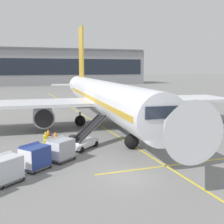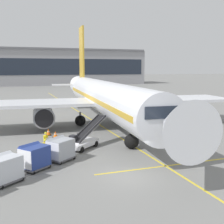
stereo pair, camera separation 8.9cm
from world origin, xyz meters
TOP-DOWN VIEW (x-y plane):
  - ground_plane at (0.00, 0.00)m, footprint 600.00×600.00m
  - parked_airplane at (3.68, 17.52)m, footprint 34.53×44.78m
  - belt_loader at (-1.35, 8.29)m, footprint 4.88×4.51m
  - baggage_cart_lead at (-4.09, 5.17)m, footprint 2.65×2.49m
  - baggage_cart_second at (-6.27, 3.71)m, footprint 2.65×2.49m
  - baggage_cart_third at (-8.34, 1.71)m, footprint 2.65×2.49m
  - ground_crew_by_loader at (-5.20, 5.86)m, footprint 0.56×0.32m
  - ground_crew_by_carts at (-4.84, 8.57)m, footprint 0.44×0.44m
  - safety_cone_engine_keepout at (-3.87, 14.68)m, footprint 0.65×0.65m
  - safety_cone_wingtip at (-3.28, 13.30)m, footprint 0.63×0.63m
  - apron_guidance_line_lead_in at (3.35, 16.74)m, footprint 0.20×110.00m
  - apron_guidance_line_stop_bar at (3.62, 1.11)m, footprint 12.00×0.20m
  - terminal_building at (-4.99, 118.05)m, footprint 115.73×20.56m

SIDE VIEW (x-z plane):
  - ground_plane at x=0.00m, z-range 0.00..0.00m
  - apron_guidance_line_lead_in at x=3.35m, z-range 0.00..0.01m
  - apron_guidance_line_stop_bar at x=3.62m, z-range 0.00..0.01m
  - safety_cone_wingtip at x=-3.28m, z-range -0.01..0.70m
  - safety_cone_engine_keepout at x=-3.87m, z-range -0.01..0.72m
  - belt_loader at x=-1.35m, z-range -0.56..2.23m
  - ground_crew_by_loader at x=-5.20m, z-range 0.13..1.87m
  - ground_crew_by_carts at x=-4.84m, z-range 0.13..1.87m
  - baggage_cart_lead at x=-4.09m, z-range 0.04..1.96m
  - baggage_cart_second at x=-6.27m, z-range 0.04..1.96m
  - baggage_cart_third at x=-8.34m, z-range 0.04..1.96m
  - parked_airplane at x=3.68m, z-range -3.70..11.22m
  - terminal_building at x=-4.99m, z-range -0.05..15.87m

